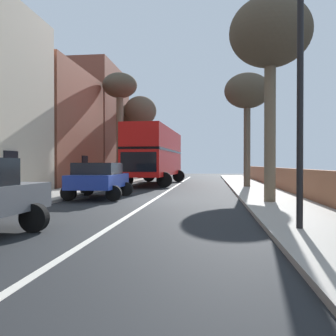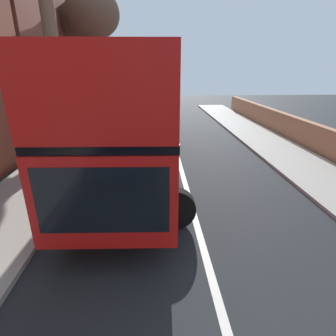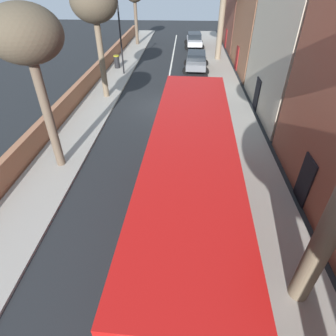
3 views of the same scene
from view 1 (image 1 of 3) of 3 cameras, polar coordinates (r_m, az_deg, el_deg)
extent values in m
plane|color=black|center=(15.54, -2.16, -4.96)|extent=(84.00, 84.00, 0.00)
cube|color=silver|center=(15.54, -2.16, -4.94)|extent=(0.16, 54.00, 0.01)
cube|color=#9E998E|center=(16.99, -18.77, -4.31)|extent=(2.60, 60.00, 0.12)
cube|color=#9E998E|center=(15.56, 16.04, -4.75)|extent=(2.60, 60.00, 0.12)
cube|color=black|center=(17.66, -23.38, -0.92)|extent=(0.08, 1.10, 2.10)
cube|color=brown|center=(27.28, -16.95, 6.04)|extent=(4.00, 9.22, 8.19)
cube|color=black|center=(26.41, -12.89, -0.39)|extent=(0.08, 1.10, 2.10)
cube|color=brown|center=(36.36, -10.84, 6.74)|extent=(4.00, 9.22, 10.78)
cube|color=#194C23|center=(35.60, -7.71, -0.12)|extent=(0.08, 1.10, 2.10)
cube|color=#9E6647|center=(15.84, 21.59, -2.56)|extent=(0.36, 54.00, 1.29)
cube|color=red|center=(27.11, -1.97, 0.71)|extent=(2.88, 11.13, 1.70)
cube|color=black|center=(27.13, -1.97, 2.68)|extent=(2.90, 11.02, 0.16)
cube|color=red|center=(27.17, -1.97, 4.43)|extent=(2.88, 11.13, 1.50)
cube|color=black|center=(21.72, -4.65, 0.95)|extent=(2.20, 0.14, 1.19)
cylinder|color=black|center=(23.21, -0.58, -1.87)|extent=(1.01, 0.33, 1.00)
cylinder|color=black|center=(23.75, -6.69, -1.81)|extent=(1.01, 0.33, 1.00)
cylinder|color=black|center=(30.64, 1.68, -1.26)|extent=(1.01, 0.33, 1.00)
cylinder|color=black|center=(31.06, -3.01, -1.24)|extent=(1.01, 0.33, 1.00)
cube|color=#1E389E|center=(16.34, -10.70, -1.98)|extent=(1.96, 4.06, 0.58)
cube|color=black|center=(16.13, -10.90, -0.09)|extent=(1.76, 2.25, 0.50)
cylinder|color=black|center=(17.82, -12.54, -3.22)|extent=(0.65, 0.24, 0.64)
cylinder|color=black|center=(17.35, -6.57, -3.32)|extent=(0.65, 0.24, 0.64)
cylinder|color=black|center=(15.48, -15.32, -3.81)|extent=(0.65, 0.24, 0.64)
cylinder|color=black|center=(14.93, -8.50, -3.96)|extent=(0.65, 0.24, 0.64)
cylinder|color=black|center=(8.66, -20.23, -7.33)|extent=(0.65, 0.24, 0.64)
cylinder|color=brown|center=(37.65, -5.07, 2.85)|extent=(0.54, 0.54, 5.70)
ellipsoid|color=#4C4233|center=(37.95, -5.08, 8.20)|extent=(3.43, 3.43, 2.73)
cylinder|color=brown|center=(23.16, 12.28, 3.83)|extent=(0.41, 0.41, 5.38)
ellipsoid|color=#4C4233|center=(23.56, 12.29, 11.75)|extent=(2.82, 2.82, 2.18)
cylinder|color=brown|center=(30.25, -7.54, 4.89)|extent=(0.56, 0.56, 7.28)
ellipsoid|color=#4C4233|center=(30.85, -7.56, 12.71)|extent=(2.84, 2.84, 2.03)
cylinder|color=brown|center=(14.09, 15.68, 6.47)|extent=(0.42, 0.42, 5.67)
ellipsoid|color=#4C4233|center=(14.84, 15.72, 19.79)|extent=(3.02, 3.02, 2.55)
cylinder|color=brown|center=(36.23, -4.34, 3.20)|extent=(0.62, 0.62, 6.03)
ellipsoid|color=brown|center=(36.57, -4.34, 8.92)|extent=(3.18, 3.18, 2.90)
cylinder|color=black|center=(8.53, 19.99, 11.45)|extent=(0.14, 0.14, 6.00)
camera|label=2|loc=(17.85, -4.39, 7.55)|focal=28.19mm
camera|label=3|loc=(34.70, 0.32, 11.40)|focal=29.10mm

